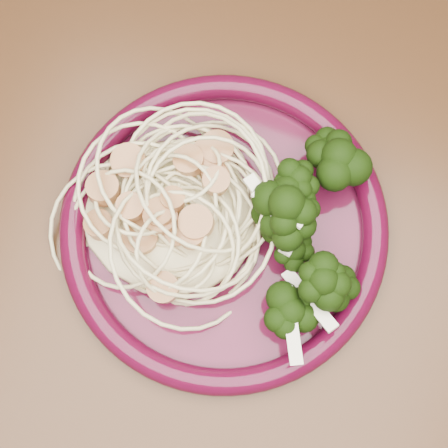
% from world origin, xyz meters
% --- Properties ---
extents(dining_table, '(1.20, 0.80, 0.75)m').
position_xyz_m(dining_table, '(0.00, 0.00, 0.65)').
color(dining_table, '#472814').
rests_on(dining_table, ground).
extents(dinner_plate, '(0.33, 0.33, 0.02)m').
position_xyz_m(dinner_plate, '(0.01, -0.03, 0.76)').
color(dinner_plate, '#440C22').
rests_on(dinner_plate, dining_table).
extents(spaghetti_pile, '(0.18, 0.16, 0.04)m').
position_xyz_m(spaghetti_pile, '(-0.04, -0.03, 0.77)').
color(spaghetti_pile, beige).
rests_on(spaghetti_pile, dinner_plate).
extents(scallop_cluster, '(0.16, 0.16, 0.05)m').
position_xyz_m(scallop_cluster, '(-0.04, -0.03, 0.82)').
color(scallop_cluster, tan).
rests_on(scallop_cluster, spaghetti_pile).
extents(broccoli_pile, '(0.13, 0.18, 0.06)m').
position_xyz_m(broccoli_pile, '(0.07, -0.02, 0.79)').
color(broccoli_pile, black).
rests_on(broccoli_pile, dinner_plate).
extents(onion_garnish, '(0.09, 0.12, 0.05)m').
position_xyz_m(onion_garnish, '(0.07, -0.02, 0.82)').
color(onion_garnish, white).
rests_on(onion_garnish, broccoli_pile).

